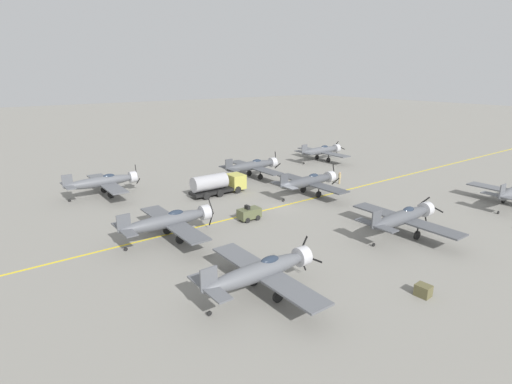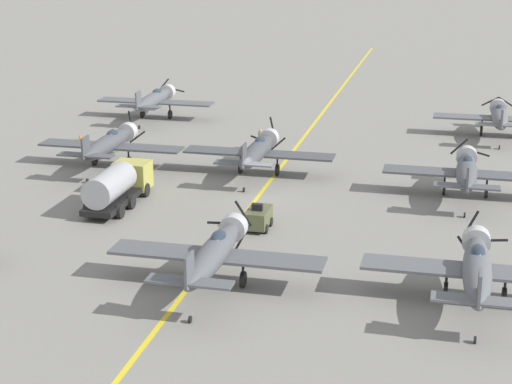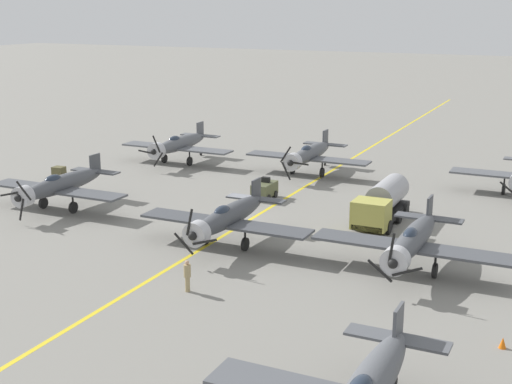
% 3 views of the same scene
% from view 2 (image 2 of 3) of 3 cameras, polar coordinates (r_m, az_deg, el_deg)
% --- Properties ---
extents(ground_plane, '(400.00, 400.00, 0.00)m').
position_cam_2_polar(ground_plane, '(62.85, 0.21, -0.22)').
color(ground_plane, gray).
extents(taxiway_stripe, '(0.30, 160.00, 0.01)m').
position_cam_2_polar(taxiway_stripe, '(62.85, 0.21, -0.21)').
color(taxiway_stripe, yellow).
rests_on(taxiway_stripe, ground).
extents(airplane_mid_left, '(12.00, 9.98, 3.80)m').
position_cam_2_polar(airplane_mid_left, '(70.59, -9.77, 3.20)').
color(airplane_mid_left, '#484B50').
rests_on(airplane_mid_left, ground).
extents(airplane_far_right, '(12.00, 9.98, 3.65)m').
position_cam_2_polar(airplane_far_right, '(82.78, 15.91, 4.88)').
color(airplane_far_right, '#575A5F').
rests_on(airplane_far_right, ground).
extents(airplane_far_left, '(12.00, 9.98, 3.65)m').
position_cam_2_polar(airplane_far_left, '(87.97, -6.78, 6.14)').
color(airplane_far_left, '#53565B').
rests_on(airplane_far_left, ground).
extents(airplane_mid_right, '(12.00, 9.98, 3.65)m').
position_cam_2_polar(airplane_mid_right, '(63.58, 13.86, 1.37)').
color(airplane_mid_right, '#4B4E53').
rests_on(airplane_mid_right, ground).
extents(airplane_mid_center, '(12.00, 9.98, 3.77)m').
position_cam_2_polar(airplane_mid_center, '(67.31, 0.12, 2.77)').
color(airplane_mid_center, '#43464B').
rests_on(airplane_mid_center, ground).
extents(airplane_near_right, '(12.00, 9.98, 3.67)m').
position_cam_2_polar(airplane_near_right, '(45.92, 14.52, -4.94)').
color(airplane_near_right, '#57595E').
rests_on(airplane_near_right, ground).
extents(airplane_near_center, '(12.00, 9.98, 3.65)m').
position_cam_2_polar(airplane_near_center, '(46.55, -2.78, -4.06)').
color(airplane_near_center, '#515358').
rests_on(airplane_near_center, ground).
extents(fuel_tanker, '(2.68, 8.00, 2.98)m').
position_cam_2_polar(fuel_tanker, '(60.91, -9.23, 0.46)').
color(fuel_tanker, black).
rests_on(fuel_tanker, ground).
extents(tow_tractor, '(1.57, 2.60, 1.79)m').
position_cam_2_polar(tow_tractor, '(55.72, 0.15, -1.70)').
color(tow_tractor, '#515638').
rests_on(tow_tractor, ground).
extents(ground_crew_inspecting, '(0.40, 0.40, 1.85)m').
position_cam_2_polar(ground_crew_inspecting, '(75.44, 0.29, 3.59)').
color(ground_crew_inspecting, tan).
rests_on(ground_crew_inspecting, ground).
extents(traffic_cone, '(0.36, 0.36, 0.55)m').
position_cam_2_polar(traffic_cone, '(80.64, -11.64, 3.60)').
color(traffic_cone, orange).
rests_on(traffic_cone, ground).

